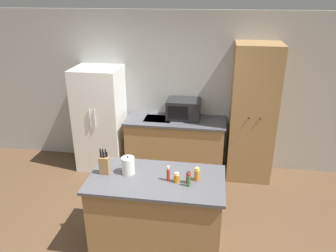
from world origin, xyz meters
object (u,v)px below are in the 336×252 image
at_px(knife_block, 104,165).
at_px(kettle, 128,165).
at_px(pantry_cabinet, 252,114).
at_px(microwave, 183,109).
at_px(spice_bottle_green_herb, 177,178).
at_px(spice_bottle_pale_salt, 188,180).
at_px(refrigerator, 100,119).
at_px(spice_bottle_amber_oil, 197,174).
at_px(spice_bottle_short_red, 188,178).
at_px(spice_bottle_tall_dark, 168,174).

height_order(knife_block, kettle, knife_block).
relative_size(pantry_cabinet, microwave, 4.07).
distance_m(spice_bottle_green_herb, spice_bottle_pale_salt, 0.15).
relative_size(refrigerator, spice_bottle_amber_oil, 11.26).
bearing_deg(spice_bottle_pale_salt, pantry_cabinet, 67.31).
bearing_deg(spice_bottle_amber_oil, spice_bottle_green_herb, -160.80).
distance_m(spice_bottle_amber_oil, kettle, 0.78).
distance_m(refrigerator, spice_bottle_short_red, 2.50).
distance_m(spice_bottle_tall_dark, kettle, 0.48).
height_order(refrigerator, microwave, refrigerator).
relative_size(spice_bottle_tall_dark, spice_bottle_pale_salt, 1.14).
bearing_deg(refrigerator, spice_bottle_amber_oil, -45.68).
xyz_separation_m(spice_bottle_green_herb, spice_bottle_pale_salt, (0.13, -0.06, 0.02)).
xyz_separation_m(spice_bottle_short_red, spice_bottle_green_herb, (-0.13, -0.00, -0.01)).
bearing_deg(refrigerator, kettle, -61.23).
relative_size(pantry_cabinet, spice_bottle_amber_oil, 14.09).
bearing_deg(pantry_cabinet, spice_bottle_green_herb, -116.66).
xyz_separation_m(refrigerator, pantry_cabinet, (2.48, 0.03, 0.22)).
height_order(spice_bottle_tall_dark, spice_bottle_short_red, spice_bottle_tall_dark).
relative_size(knife_block, spice_bottle_tall_dark, 1.75).
bearing_deg(spice_bottle_amber_oil, refrigerator, 134.32).
bearing_deg(spice_bottle_short_red, spice_bottle_green_herb, -179.20).
bearing_deg(knife_block, spice_bottle_short_red, -3.20).
bearing_deg(spice_bottle_tall_dark, pantry_cabinet, 60.84).
relative_size(pantry_cabinet, spice_bottle_green_herb, 18.89).
distance_m(pantry_cabinet, spice_bottle_amber_oil, 1.96).
distance_m(refrigerator, pantry_cabinet, 2.49).
height_order(pantry_cabinet, kettle, pantry_cabinet).
bearing_deg(kettle, spice_bottle_pale_salt, -13.07).
distance_m(microwave, knife_block, 2.04).
relative_size(pantry_cabinet, spice_bottle_short_red, 16.10).
distance_m(spice_bottle_short_red, spice_bottle_green_herb, 0.13).
xyz_separation_m(spice_bottle_tall_dark, spice_bottle_pale_salt, (0.23, -0.08, -0.01)).
bearing_deg(kettle, pantry_cabinet, 49.69).
bearing_deg(kettle, microwave, 77.18).
xyz_separation_m(spice_bottle_amber_oil, spice_bottle_green_herb, (-0.21, -0.07, -0.02)).
height_order(spice_bottle_short_red, spice_bottle_amber_oil, spice_bottle_amber_oil).
bearing_deg(spice_bottle_green_herb, pantry_cabinet, 63.34).
bearing_deg(spice_bottle_pale_salt, spice_bottle_short_red, 96.69).
bearing_deg(spice_bottle_amber_oil, microwave, 100.64).
bearing_deg(spice_bottle_tall_dark, spice_bottle_pale_salt, -18.77).
distance_m(refrigerator, kettle, 2.02).
height_order(microwave, spice_bottle_short_red, microwave).
distance_m(refrigerator, spice_bottle_pale_salt, 2.55).
height_order(spice_bottle_amber_oil, spice_bottle_green_herb, spice_bottle_amber_oil).
bearing_deg(spice_bottle_tall_dark, kettle, 169.80).
height_order(pantry_cabinet, microwave, pantry_cabinet).
xyz_separation_m(spice_bottle_tall_dark, spice_bottle_short_red, (0.22, -0.02, -0.02)).
bearing_deg(spice_bottle_pale_salt, spice_bottle_amber_oil, 59.11).
distance_m(refrigerator, knife_block, 1.95).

